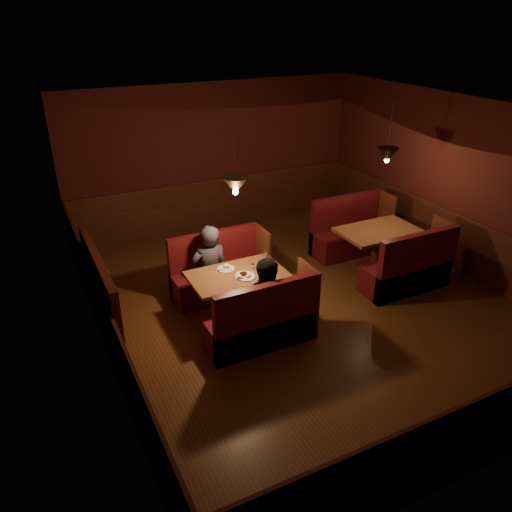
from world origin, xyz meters
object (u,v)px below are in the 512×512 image
main_table (238,284)px  second_bench_near (409,271)px  main_bench_far (219,275)px  diner_b (270,289)px  second_bench_far (350,235)px  main_bench_near (264,325)px  second_table (377,240)px  diner_a (209,254)px

main_table → second_bench_near: size_ratio=0.92×
main_bench_far → diner_b: 1.52m
main_table → second_bench_far: bearing=21.9°
second_bench_far → diner_b: diner_b is taller
main_bench_near → second_bench_near: bearing=5.9°
second_table → diner_b: (-2.60, -0.98, 0.22)m
main_bench_near → second_table: size_ratio=1.11×
main_bench_far → diner_a: diner_a is taller
main_bench_near → main_table: bearing=91.1°
main_bench_near → diner_a: size_ratio=0.93×
main_table → diner_b: diner_b is taller
second_table → second_bench_far: (0.03, 0.81, -0.23)m
main_table → diner_a: bearing=107.9°
diner_a → second_table: bearing=176.8°
second_bench_far → main_bench_far: bearing=-172.9°
main_table → diner_a: size_ratio=0.84×
second_bench_far → second_table: bearing=-92.2°
diner_a → main_table: bearing=110.5°
main_bench_far → second_table: (2.75, -0.46, 0.24)m
main_bench_far → diner_b: (0.15, -1.44, 0.45)m
main_bench_near → second_bench_near: second_bench_near is taller
main_bench_far → second_bench_near: bearing=-24.5°
second_bench_far → second_bench_near: size_ratio=1.00×
main_bench_near → second_table: (2.75, 1.09, 0.24)m
main_bench_far → second_table: main_bench_far is taller
second_bench_near → diner_b: size_ratio=0.96×
main_bench_far → second_bench_near: (2.78, -1.27, 0.01)m
main_table → diner_a: (-0.20, 0.62, 0.25)m
main_table → second_bench_near: (2.79, -0.49, -0.23)m
main_table → diner_b: (0.16, -0.67, 0.22)m
main_table → second_table: main_table is taller
main_table → second_bench_far: 3.02m
second_table → diner_b: bearing=-159.3°
main_table → diner_b: bearing=-76.2°
main_table → second_bench_far: second_bench_far is taller
second_table → diner_b: 2.79m
main_bench_near → second_bench_far: second_bench_far is taller
main_bench_far → main_bench_near: same height
main_bench_far → main_bench_near: bearing=-90.0°
main_bench_near → second_bench_far: 3.37m
diner_a → main_bench_far: bearing=-140.4°
main_bench_far → second_table: size_ratio=1.11×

